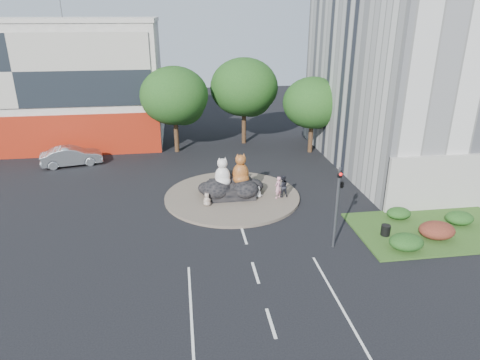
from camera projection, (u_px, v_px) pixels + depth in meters
The scene contains 22 objects.
ground at pixel (255, 273), 22.71m from camera, with size 120.00×120.00×0.00m, color black.
roundabout_island at pixel (232, 196), 31.89m from camera, with size 10.00×10.00×0.20m, color brown.
rock_plinth at pixel (232, 189), 31.68m from camera, with size 3.20×2.60×0.90m, color black, non-canonical shape.
shophouse_block at pixel (36, 82), 43.79m from camera, with size 25.20×12.30×17.40m.
grass_verge at pixel (434, 230), 27.03m from camera, with size 10.00×6.00×0.12m, color #294A18.
tree_left at pixel (175, 98), 40.59m from camera, with size 6.46×6.46×8.27m.
tree_mid at pixel (245, 90), 43.24m from camera, with size 6.84×6.84×8.76m.
tree_right at pixel (313, 105), 40.68m from camera, with size 5.70×5.70×7.30m.
hedge_near_green at pixel (406, 242), 24.60m from camera, with size 2.00×1.60×0.90m, color #143E13.
hedge_red at pixel (437, 230), 25.84m from camera, with size 2.20×1.76×0.99m, color #4C1416.
hedge_mid_green at pixel (459, 218), 27.58m from camera, with size 1.80×1.44×0.81m, color #143E13.
hedge_back_green at pixel (399, 213), 28.33m from camera, with size 1.60×1.28×0.72m, color #143E13.
traffic_light at pixel (340, 190), 23.89m from camera, with size 0.44×1.24×5.00m.
street_lamp at pixel (416, 139), 30.09m from camera, with size 2.34×0.22×8.06m.
cat_white at pixel (222, 171), 30.89m from camera, with size 1.29×1.12×2.15m, color beige, non-canonical shape.
cat_tabby at pixel (241, 168), 31.30m from camera, with size 1.37×1.19×2.28m, color #C08028, non-canonical shape.
kitten_calico at pixel (207, 199), 30.00m from camera, with size 0.57×0.50×0.95m, color silver, non-canonical shape.
kitten_white at pixel (258, 192), 31.32m from camera, with size 0.52×0.45×0.86m, color silver, non-canonical shape.
pedestrian_pink at pixel (278, 187), 31.07m from camera, with size 0.60×0.39×1.65m, color pink.
pedestrian_dark at pixel (283, 186), 31.26m from camera, with size 0.81×0.63×1.67m, color black.
parked_car at pixel (72, 156), 38.31m from camera, with size 1.82×5.23×1.72m, color #B6BABE.
litter_bin at pixel (386, 230), 26.18m from camera, with size 0.56×0.56×0.67m, color black.
Camera 1 is at (-3.53, -19.01, 12.93)m, focal length 32.00 mm.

